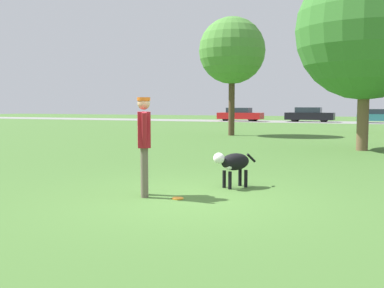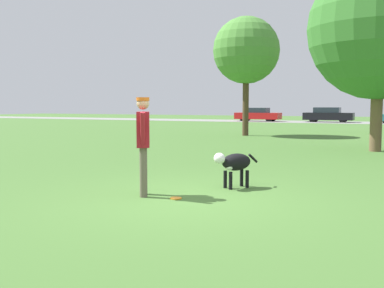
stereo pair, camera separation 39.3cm
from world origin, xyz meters
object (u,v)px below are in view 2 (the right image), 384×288
at_px(dog, 234,163).
at_px(person, 143,137).
at_px(tree_mid_center, 379,29).
at_px(tree_far_left, 246,51).
at_px(frisbee, 176,198).
at_px(parked_car_black, 328,115).
at_px(parked_car_red, 258,115).

bearing_deg(dog, person, -6.24).
bearing_deg(dog, tree_mid_center, -158.33).
bearing_deg(tree_far_left, tree_mid_center, -41.32).
xyz_separation_m(frisbee, tree_far_left, (-4.03, 16.07, 4.47)).
height_order(person, frisbee, person).
height_order(person, parked_car_black, person).
relative_size(dog, frisbee, 4.38).
bearing_deg(tree_far_left, person, -78.14).
xyz_separation_m(frisbee, parked_car_black, (-2.81, 37.49, 0.68)).
xyz_separation_m(tree_far_left, parked_car_black, (1.21, 21.42, -3.79)).
bearing_deg(parked_car_black, tree_far_left, -92.22).
height_order(parked_car_red, parked_car_black, parked_car_black).
bearing_deg(person, frisbee, 60.06).
xyz_separation_m(tree_far_left, tree_mid_center, (6.74, -5.93, -0.25)).
height_order(tree_far_left, parked_car_black, tree_far_left).
xyz_separation_m(dog, tree_mid_center, (2.14, 8.77, 3.74)).
height_order(dog, parked_car_black, parked_car_black).
bearing_deg(parked_car_black, parked_car_red, -174.86).
relative_size(dog, parked_car_red, 0.20).
distance_m(dog, parked_car_red, 37.05).
relative_size(person, tree_mid_center, 0.26).
bearing_deg(dog, frisbee, 12.74).
relative_size(person, tree_far_left, 0.28).
bearing_deg(tree_far_left, parked_car_red, 104.98).
xyz_separation_m(frisbee, tree_mid_center, (2.71, 10.15, 4.23)).
bearing_deg(frisbee, parked_car_red, 104.58).
xyz_separation_m(tree_far_left, parked_car_red, (-5.60, 20.93, -3.81)).
bearing_deg(tree_far_left, frisbee, -75.94).
relative_size(tree_far_left, parked_car_black, 1.36).
distance_m(tree_far_left, parked_car_black, 21.79).
xyz_separation_m(person, parked_car_black, (-2.16, 37.49, -0.37)).
bearing_deg(person, parked_car_black, 153.47).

